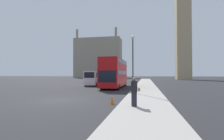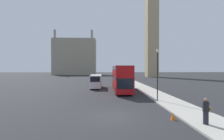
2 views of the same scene
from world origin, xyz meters
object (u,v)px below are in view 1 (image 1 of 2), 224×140
(red_double_decker_bus, at_px, (115,72))
(street_lamp, at_px, (133,56))
(white_van, at_px, (94,78))
(pedestrian, at_px, (134,92))

(red_double_decker_bus, distance_m, street_lamp, 9.43)
(red_double_decker_bus, xyz_separation_m, street_lamp, (3.47, -8.61, 1.64))
(red_double_decker_bus, bearing_deg, white_van, 139.06)
(white_van, xyz_separation_m, street_lamp, (8.15, -12.67, 2.67))
(white_van, height_order, pedestrian, white_van)
(street_lamp, bearing_deg, red_double_decker_bus, 111.96)
(pedestrian, distance_m, street_lamp, 8.36)
(white_van, xyz_separation_m, pedestrian, (8.78, -20.42, -0.38))
(red_double_decker_bus, height_order, street_lamp, street_lamp)
(white_van, relative_size, street_lamp, 0.95)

